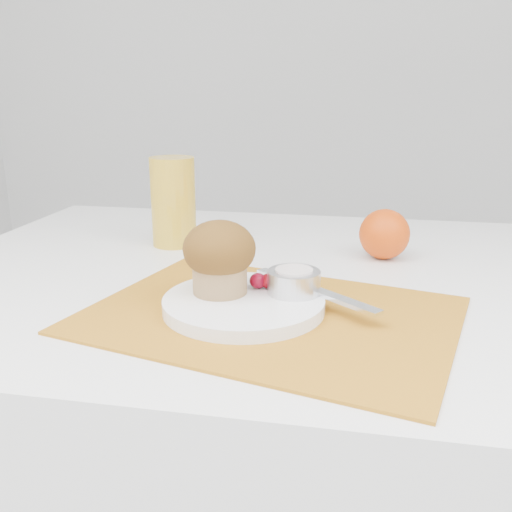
% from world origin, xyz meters
% --- Properties ---
extents(table, '(1.20, 0.80, 0.75)m').
position_xyz_m(table, '(0.00, 0.05, 0.38)').
color(table, white).
rests_on(table, ground).
extents(placemat, '(0.50, 0.41, 0.00)m').
position_xyz_m(placemat, '(-0.03, -0.12, 0.75)').
color(placemat, '#B36F18').
rests_on(placemat, table).
extents(plate, '(0.20, 0.20, 0.02)m').
position_xyz_m(plate, '(-0.07, -0.12, 0.76)').
color(plate, white).
rests_on(plate, placemat).
extents(ramekin, '(0.08, 0.08, 0.03)m').
position_xyz_m(ramekin, '(-0.01, -0.09, 0.78)').
color(ramekin, silver).
rests_on(ramekin, plate).
extents(cream, '(0.06, 0.06, 0.01)m').
position_xyz_m(cream, '(-0.01, -0.09, 0.80)').
color(cream, silver).
rests_on(cream, ramekin).
extents(raspberry_near, '(0.02, 0.02, 0.02)m').
position_xyz_m(raspberry_near, '(-0.06, -0.08, 0.78)').
color(raspberry_near, '#5A0212').
rests_on(raspberry_near, plate).
extents(raspberry_far, '(0.02, 0.02, 0.02)m').
position_xyz_m(raspberry_far, '(-0.04, -0.08, 0.78)').
color(raspberry_far, '#5C020A').
rests_on(raspberry_far, plate).
extents(butter_knife, '(0.17, 0.14, 0.01)m').
position_xyz_m(butter_knife, '(0.02, -0.08, 0.77)').
color(butter_knife, silver).
rests_on(butter_knife, plate).
extents(orange, '(0.08, 0.08, 0.08)m').
position_xyz_m(orange, '(0.11, 0.15, 0.79)').
color(orange, '#DE4707').
rests_on(orange, table).
extents(juice_glass, '(0.08, 0.08, 0.15)m').
position_xyz_m(juice_glass, '(-0.25, 0.17, 0.83)').
color(juice_glass, gold).
rests_on(juice_glass, table).
extents(muffin, '(0.09, 0.09, 0.09)m').
position_xyz_m(muffin, '(-0.10, -0.11, 0.82)').
color(muffin, '#AA8252').
rests_on(muffin, plate).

